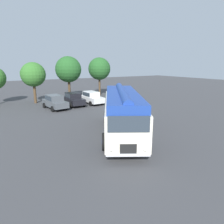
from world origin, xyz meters
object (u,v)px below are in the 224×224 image
at_px(vintage_bus, 122,110).
at_px(car_mid_right, 92,98).
at_px(car_mid_left, 73,99).
at_px(car_near_left, 55,102).

distance_m(vintage_bus, car_mid_right, 12.59).
height_order(vintage_bus, car_mid_left, vintage_bus).
bearing_deg(car_near_left, car_mid_left, 15.77).
bearing_deg(car_mid_right, vintage_bus, -104.21).
xyz_separation_m(car_near_left, car_mid_right, (5.16, 0.64, 0.00)).
xyz_separation_m(car_near_left, car_mid_left, (2.61, 0.74, 0.00)).
bearing_deg(vintage_bus, car_mid_left, 87.51).
relative_size(car_near_left, car_mid_left, 1.04).
height_order(vintage_bus, car_mid_right, vintage_bus).
bearing_deg(car_mid_right, car_near_left, -172.93).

